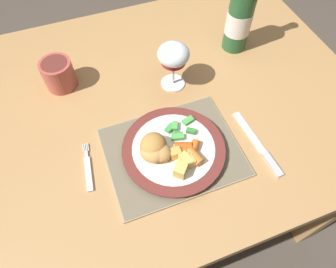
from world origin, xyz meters
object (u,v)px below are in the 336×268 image
(dinner_plate, at_px, (174,150))
(fork, at_px, (88,170))
(wine_glass, at_px, (173,56))
(dining_table, at_px, (155,121))
(drinking_cup, at_px, (58,74))
(table_knife, at_px, (261,148))
(bottle, at_px, (240,14))

(dinner_plate, bearing_deg, fork, 172.67)
(fork, distance_m, wine_glass, 0.36)
(dining_table, relative_size, fork, 9.02)
(dining_table, bearing_deg, drinking_cup, 147.09)
(table_knife, bearing_deg, dining_table, 128.87)
(dining_table, distance_m, drinking_cup, 0.30)
(dining_table, height_order, drinking_cup, drinking_cup)
(dinner_plate, bearing_deg, table_knife, -17.59)
(bottle, bearing_deg, table_knife, -107.21)
(dining_table, bearing_deg, wine_glass, 28.41)
(bottle, bearing_deg, fork, -152.71)
(bottle, xyz_separation_m, drinking_cup, (-0.53, 0.03, -0.07))
(drinking_cup, bearing_deg, table_knife, -42.68)
(dinner_plate, height_order, fork, dinner_plate)
(dinner_plate, relative_size, table_knife, 1.22)
(table_knife, relative_size, wine_glass, 1.48)
(dining_table, relative_size, table_knife, 5.75)
(dinner_plate, relative_size, wine_glass, 1.80)
(dinner_plate, xyz_separation_m, bottle, (0.32, 0.30, 0.10))
(dinner_plate, distance_m, table_knife, 0.22)
(dinner_plate, distance_m, drinking_cup, 0.39)
(table_knife, distance_m, drinking_cup, 0.57)
(table_knife, xyz_separation_m, drinking_cup, (-0.42, 0.39, 0.04))
(wine_glass, bearing_deg, fork, -146.74)
(table_knife, height_order, drinking_cup, drinking_cup)
(fork, xyz_separation_m, wine_glass, (0.29, 0.19, 0.10))
(dining_table, xyz_separation_m, bottle, (0.31, 0.12, 0.21))
(dinner_plate, distance_m, fork, 0.21)
(table_knife, xyz_separation_m, wine_glass, (-0.12, 0.28, 0.10))
(dining_table, height_order, dinner_plate, dinner_plate)
(dining_table, xyz_separation_m, dinner_plate, (-0.01, -0.18, 0.12))
(dinner_plate, xyz_separation_m, wine_glass, (0.08, 0.21, 0.08))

